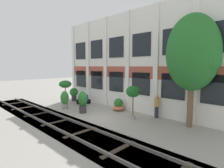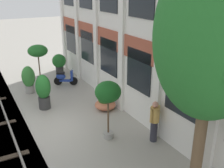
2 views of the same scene
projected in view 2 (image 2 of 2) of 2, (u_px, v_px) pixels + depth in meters
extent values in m
plane|color=#9E998E|center=(57.00, 125.00, 10.87)|extent=(80.00, 80.00, 0.00)
cube|color=silver|center=(128.00, 24.00, 11.03)|extent=(15.23, 0.50, 7.86)
cube|color=#9E4C38|center=(123.00, 44.00, 11.20)|extent=(15.23, 0.06, 0.90)
cube|color=silver|center=(62.00, 10.00, 17.12)|extent=(0.36, 0.16, 7.86)
cube|color=silver|center=(77.00, 14.00, 15.04)|extent=(0.36, 0.16, 7.86)
cube|color=silver|center=(96.00, 18.00, 12.97)|extent=(0.36, 0.16, 7.86)
cube|color=silver|center=(122.00, 24.00, 10.89)|extent=(0.36, 0.16, 7.86)
cube|color=silver|center=(161.00, 33.00, 8.81)|extent=(0.36, 0.16, 7.86)
cube|color=silver|center=(224.00, 48.00, 6.73)|extent=(0.36, 0.16, 7.86)
cube|color=black|center=(71.00, 39.00, 16.69)|extent=(1.62, 0.04, 1.70)
cube|color=black|center=(87.00, 47.00, 14.61)|extent=(1.62, 0.04, 1.70)
cube|color=black|center=(108.00, 57.00, 12.53)|extent=(1.62, 0.04, 1.70)
cube|color=black|center=(138.00, 71.00, 10.45)|extent=(1.62, 0.04, 1.70)
cube|color=black|center=(183.00, 92.00, 8.37)|extent=(1.62, 0.04, 1.70)
cube|color=slate|center=(12.00, 135.00, 10.04)|extent=(23.23, 0.07, 0.15)
cylinder|color=brown|center=(200.00, 135.00, 7.21)|extent=(0.33, 0.33, 3.13)
ellipsoid|color=#236B28|center=(214.00, 35.00, 6.24)|extent=(2.91, 2.91, 4.35)
sphere|color=#236B28|center=(195.00, 46.00, 7.08)|extent=(1.60, 1.60, 1.60)
ellipsoid|color=#B76647|center=(105.00, 105.00, 12.24)|extent=(0.98, 0.98, 0.43)
sphere|color=#286023|center=(105.00, 97.00, 12.10)|extent=(0.73, 0.73, 0.73)
cylinder|color=#333333|center=(41.00, 79.00, 15.77)|extent=(0.39, 0.39, 0.32)
cylinder|color=brown|center=(39.00, 65.00, 15.46)|extent=(0.07, 0.07, 1.44)
ellipsoid|color=#236B28|center=(38.00, 51.00, 15.15)|extent=(1.15, 1.15, 0.70)
cylinder|color=#333333|center=(45.00, 102.00, 12.29)|extent=(0.54, 0.54, 0.59)
ellipsoid|color=#236B28|center=(43.00, 87.00, 12.01)|extent=(0.69, 0.69, 1.16)
sphere|color=yellow|center=(42.00, 79.00, 11.88)|extent=(0.38, 0.38, 0.38)
cylinder|color=#333333|center=(60.00, 70.00, 17.06)|extent=(0.50, 0.50, 0.53)
ellipsoid|color=#236B28|center=(59.00, 61.00, 16.84)|extent=(0.87, 0.87, 0.87)
cylinder|color=gray|center=(108.00, 135.00, 9.96)|extent=(0.39, 0.39, 0.23)
cylinder|color=brown|center=(108.00, 114.00, 9.65)|extent=(0.07, 0.07, 1.50)
ellipsoid|color=#19561E|center=(108.00, 92.00, 9.34)|extent=(0.95, 0.95, 0.77)
cylinder|color=gray|center=(30.00, 89.00, 14.12)|extent=(0.47, 0.47, 0.42)
ellipsoid|color=#388438|center=(28.00, 77.00, 13.87)|extent=(0.69, 0.69, 1.15)
cylinder|color=black|center=(74.00, 81.00, 15.20)|extent=(0.32, 0.46, 0.48)
cylinder|color=black|center=(58.00, 81.00, 15.22)|extent=(0.32, 0.46, 0.48)
cube|color=navy|center=(66.00, 80.00, 15.19)|extent=(0.55, 0.71, 0.08)
ellipsoid|color=navy|center=(61.00, 76.00, 15.11)|extent=(0.50, 0.62, 0.36)
cube|color=black|center=(61.00, 73.00, 15.04)|extent=(0.41, 0.49, 0.10)
cube|color=navy|center=(72.00, 76.00, 15.08)|extent=(0.30, 0.24, 0.60)
cylinder|color=#B7B7BF|center=(72.00, 69.00, 14.95)|extent=(0.45, 0.28, 0.03)
cylinder|color=#282833|center=(154.00, 131.00, 9.65)|extent=(0.26, 0.26, 0.81)
cylinder|color=tan|center=(155.00, 114.00, 9.41)|extent=(0.34, 0.34, 0.57)
sphere|color=tan|center=(155.00, 105.00, 9.27)|extent=(0.22, 0.22, 0.22)
cylinder|color=tan|center=(158.00, 112.00, 9.55)|extent=(0.09, 0.09, 0.51)
cylinder|color=tan|center=(151.00, 116.00, 9.25)|extent=(0.09, 0.09, 0.51)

